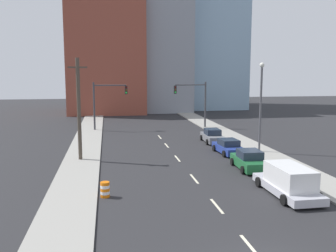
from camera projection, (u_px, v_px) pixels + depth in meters
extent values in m
cube|color=gray|center=(92.00, 122.00, 57.08)|extent=(3.14, 90.11, 0.13)
cube|color=gray|center=(199.00, 120.00, 59.74)|extent=(3.14, 90.11, 0.13)
cube|color=beige|center=(251.00, 247.00, 16.35)|extent=(0.16, 2.40, 0.01)
cube|color=beige|center=(217.00, 206.00, 21.35)|extent=(0.16, 2.40, 0.01)
cube|color=beige|center=(194.00, 179.00, 26.85)|extent=(0.16, 2.40, 0.01)
cube|color=beige|center=(177.00, 158.00, 33.21)|extent=(0.16, 2.40, 0.01)
cube|color=beige|center=(167.00, 145.00, 39.18)|extent=(0.16, 2.40, 0.01)
cube|color=beige|center=(160.00, 137.00, 44.28)|extent=(0.16, 2.40, 0.01)
cube|color=brown|center=(106.00, 57.00, 72.11)|extent=(14.00, 16.00, 20.99)
cube|color=gray|center=(156.00, 46.00, 77.28)|extent=(12.00, 20.00, 26.03)
cube|color=#8CADC6|center=(207.00, 23.00, 82.31)|extent=(13.00, 20.00, 36.87)
cylinder|color=#38383D|center=(94.00, 107.00, 48.82)|extent=(0.24, 0.24, 6.33)
cylinder|color=#38383D|center=(110.00, 85.00, 48.77)|extent=(4.19, 0.16, 0.16)
cube|color=black|center=(126.00, 90.00, 49.19)|extent=(0.34, 0.32, 1.10)
cylinder|color=#4C0C0C|center=(126.00, 87.00, 48.98)|extent=(0.22, 0.04, 0.22)
cylinder|color=#593F0C|center=(126.00, 90.00, 49.03)|extent=(0.22, 0.04, 0.22)
cylinder|color=#26E53F|center=(126.00, 93.00, 49.07)|extent=(0.22, 0.04, 0.22)
cylinder|color=#38383D|center=(205.00, 105.00, 51.21)|extent=(0.24, 0.24, 6.33)
cylinder|color=#38383D|center=(190.00, 85.00, 50.49)|extent=(4.19, 0.16, 0.16)
cube|color=black|center=(175.00, 90.00, 50.24)|extent=(0.34, 0.32, 1.10)
cylinder|color=#4C0C0C|center=(175.00, 87.00, 50.03)|extent=(0.22, 0.04, 0.22)
cylinder|color=#593F0C|center=(175.00, 90.00, 50.07)|extent=(0.22, 0.04, 0.22)
cylinder|color=#26E53F|center=(175.00, 92.00, 50.12)|extent=(0.22, 0.04, 0.22)
cylinder|color=#473D33|center=(79.00, 110.00, 31.82)|extent=(0.32, 0.32, 8.80)
cube|color=#473D33|center=(77.00, 67.00, 31.31)|extent=(1.60, 0.14, 0.14)
cylinder|color=orange|center=(105.00, 196.00, 22.89)|extent=(0.56, 0.56, 0.19)
cylinder|color=white|center=(105.00, 193.00, 22.86)|extent=(0.56, 0.56, 0.19)
cylinder|color=orange|center=(105.00, 190.00, 22.83)|extent=(0.56, 0.56, 0.19)
cylinder|color=white|center=(105.00, 187.00, 22.81)|extent=(0.56, 0.56, 0.19)
cylinder|color=orange|center=(105.00, 184.00, 22.78)|extent=(0.56, 0.56, 0.19)
cylinder|color=#4C4C51|center=(260.00, 111.00, 35.13)|extent=(0.20, 0.20, 8.05)
sphere|color=white|center=(262.00, 65.00, 34.53)|extent=(0.44, 0.44, 0.44)
cube|color=#B2B2BC|center=(287.00, 188.00, 23.34)|extent=(2.17, 5.84, 0.48)
cube|color=silver|center=(290.00, 176.00, 22.93)|extent=(1.90, 3.63, 1.23)
cylinder|color=black|center=(258.00, 182.00, 24.93)|extent=(0.23, 0.65, 0.65)
cylinder|color=black|center=(289.00, 180.00, 25.30)|extent=(0.23, 0.65, 0.65)
cylinder|color=black|center=(284.00, 200.00, 21.41)|extent=(0.23, 0.65, 0.65)
cylinder|color=black|center=(319.00, 198.00, 21.77)|extent=(0.23, 0.65, 0.65)
cube|color=#1E6033|center=(249.00, 163.00, 29.49)|extent=(2.05, 4.42, 0.72)
cube|color=#1E2838|center=(250.00, 154.00, 29.40)|extent=(1.73, 2.02, 0.64)
cylinder|color=black|center=(232.00, 162.00, 30.73)|extent=(0.24, 0.62, 0.61)
cylinder|color=black|center=(255.00, 161.00, 30.96)|extent=(0.24, 0.62, 0.61)
cylinder|color=black|center=(243.00, 170.00, 28.08)|extent=(0.24, 0.62, 0.61)
cylinder|color=black|center=(268.00, 169.00, 28.31)|extent=(0.24, 0.62, 0.61)
cube|color=navy|center=(228.00, 149.00, 35.17)|extent=(2.04, 4.46, 0.63)
cube|color=#1E2838|center=(229.00, 142.00, 35.09)|extent=(1.69, 2.05, 0.57)
cylinder|color=black|center=(214.00, 148.00, 36.31)|extent=(0.25, 0.62, 0.61)
cylinder|color=black|center=(232.00, 147.00, 36.70)|extent=(0.25, 0.62, 0.61)
cylinder|color=black|center=(224.00, 154.00, 33.69)|extent=(0.25, 0.62, 0.61)
cylinder|color=black|center=(244.00, 153.00, 34.08)|extent=(0.25, 0.62, 0.61)
cube|color=slate|center=(212.00, 138.00, 40.90)|extent=(1.82, 4.44, 0.69)
cube|color=#1E2838|center=(212.00, 132.00, 40.81)|extent=(1.56, 2.02, 0.62)
cylinder|color=black|center=(201.00, 138.00, 42.14)|extent=(0.23, 0.61, 0.61)
cylinder|color=black|center=(217.00, 137.00, 42.39)|extent=(0.23, 0.61, 0.61)
cylinder|color=black|center=(207.00, 142.00, 39.46)|extent=(0.23, 0.61, 0.61)
cylinder|color=black|center=(224.00, 142.00, 39.71)|extent=(0.23, 0.61, 0.61)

